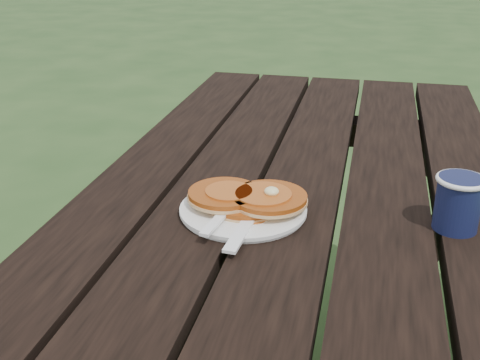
# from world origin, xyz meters

# --- Properties ---
(plate) EXTENTS (0.26, 0.26, 0.01)m
(plate) POSITION_xyz_m (-0.08, -0.03, 0.76)
(plate) COLOR white
(plate) RESTS_ON picnic_table
(pancake_stack) EXTENTS (0.19, 0.12, 0.04)m
(pancake_stack) POSITION_xyz_m (-0.07, -0.03, 0.77)
(pancake_stack) COLOR #A44812
(pancake_stack) RESTS_ON plate
(knife) EXTENTS (0.03, 0.18, 0.00)m
(knife) POSITION_xyz_m (-0.06, -0.09, 0.76)
(knife) COLOR white
(knife) RESTS_ON plate
(fork) EXTENTS (0.06, 0.16, 0.01)m
(fork) POSITION_xyz_m (-0.10, -0.10, 0.77)
(fork) COLOR white
(fork) RESTS_ON plate
(coffee_cup) EXTENTS (0.08, 0.08, 0.09)m
(coffee_cup) POSITION_xyz_m (0.25, -0.01, 0.80)
(coffee_cup) COLOR #12173B
(coffee_cup) RESTS_ON picnic_table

